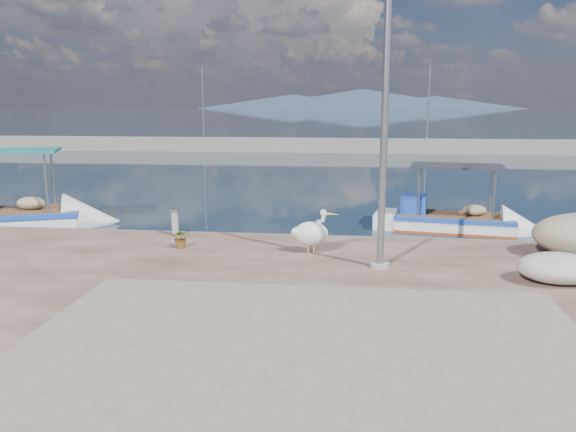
# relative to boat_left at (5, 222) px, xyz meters

# --- Properties ---
(ground) EXTENTS (1400.00, 1400.00, 0.00)m
(ground) POSITION_rel_boat_left_xyz_m (10.03, -6.85, -0.25)
(ground) COLOR #162635
(ground) RESTS_ON ground
(quay_patch) EXTENTS (9.00, 7.00, 0.01)m
(quay_patch) POSITION_rel_boat_left_xyz_m (11.03, -9.85, 0.26)
(quay_patch) COLOR gray
(quay_patch) RESTS_ON quay
(breakwater) EXTENTS (120.00, 2.20, 7.50)m
(breakwater) POSITION_rel_boat_left_xyz_m (10.03, 33.15, 0.36)
(breakwater) COLOR gray
(breakwater) RESTS_ON ground
(mountains) EXTENTS (370.00, 280.00, 22.00)m
(mountains) POSITION_rel_boat_left_xyz_m (14.42, 643.15, 9.26)
(mountains) COLOR #28384C
(mountains) RESTS_ON ground
(boat_left) EXTENTS (6.89, 4.45, 3.15)m
(boat_left) POSITION_rel_boat_left_xyz_m (0.00, 0.00, 0.00)
(boat_left) COLOR white
(boat_left) RESTS_ON ground
(boat_right) EXTENTS (5.57, 2.59, 2.58)m
(boat_right) POSITION_rel_boat_left_xyz_m (15.06, 1.70, -0.05)
(boat_right) COLOR white
(boat_right) RESTS_ON ground
(pelican) EXTENTS (1.17, 0.67, 1.11)m
(pelican) POSITION_rel_boat_left_xyz_m (10.71, -3.73, 0.78)
(pelican) COLOR tan
(pelican) RESTS_ON quay
(lamp_post) EXTENTS (0.44, 0.96, 7.00)m
(lamp_post) POSITION_rel_boat_left_xyz_m (12.36, -4.79, 3.55)
(lamp_post) COLOR gray
(lamp_post) RESTS_ON quay
(bollard_near) EXTENTS (0.26, 0.26, 0.78)m
(bollard_near) POSITION_rel_boat_left_xyz_m (6.70, -2.25, 0.67)
(bollard_near) COLOR gray
(bollard_near) RESTS_ON quay
(potted_plant) EXTENTS (0.61, 0.57, 0.54)m
(potted_plant) POSITION_rel_boat_left_xyz_m (7.30, -3.60, 0.52)
(potted_plant) COLOR #33722D
(potted_plant) RESTS_ON quay
(net_pile_d) EXTENTS (1.67, 1.26, 0.63)m
(net_pile_d) POSITION_rel_boat_left_xyz_m (16.01, -5.51, 0.57)
(net_pile_d) COLOR beige
(net_pile_d) RESTS_ON quay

